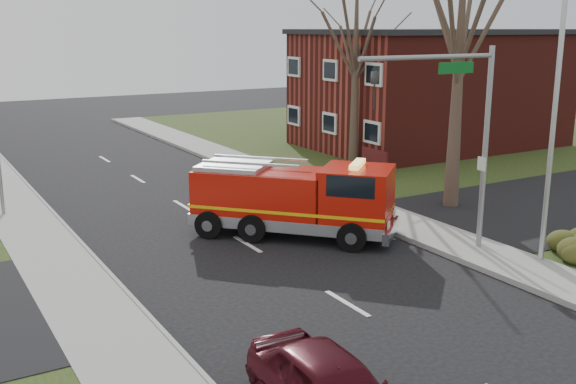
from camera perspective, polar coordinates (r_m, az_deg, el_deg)
ground at (r=18.75m, az=5.02°, el=-9.41°), size 120.00×120.00×0.00m
sidewalk_right at (r=22.67m, az=18.00°, el=-5.68°), size 2.40×80.00×0.15m
sidewalk_left at (r=16.24m, az=-13.65°, el=-13.31°), size 2.40×80.00×0.15m
brick_building at (r=43.39m, az=11.98°, el=8.59°), size 15.40×10.40×7.25m
health_center_sign at (r=34.16m, az=7.34°, el=2.73°), size 0.12×2.00×1.40m
bare_tree_near at (r=27.98m, az=14.43°, el=13.46°), size 6.00×6.00×12.00m
bare_tree_far at (r=35.85m, az=5.77°, el=12.31°), size 5.25×5.25×10.50m
traffic_signal_mast at (r=21.92m, az=14.23°, el=6.40°), size 5.29×0.18×6.80m
streetlight_pole at (r=22.05m, az=21.47°, el=5.50°), size 1.48×0.16×8.40m
fire_engine at (r=24.16m, az=0.61°, el=-0.77°), size 6.60×6.82×2.86m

